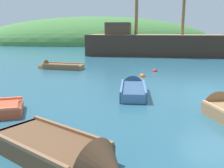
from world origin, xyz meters
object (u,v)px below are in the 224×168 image
object	(u,v)px
rowboat_near_dock	(66,157)
buoy_red	(155,72)
buoy_orange	(142,77)
rowboat_center	(133,90)
rowboat_outer_right	(57,67)
sailing_ship	(155,47)

from	to	relation	value
rowboat_near_dock	buoy_red	xyz separation A→B (m)	(4.27, 10.32, -0.13)
buoy_orange	rowboat_center	bearing A→B (deg)	-107.41
rowboat_outer_right	buoy_orange	xyz separation A→B (m)	(4.91, -3.18, -0.09)
rowboat_near_dock	rowboat_center	distance (m)	5.78
rowboat_near_dock	rowboat_center	size ratio (longest dim) A/B	1.03
rowboat_outer_right	buoy_orange	distance (m)	5.85
buoy_red	rowboat_near_dock	bearing A→B (deg)	-112.49
buoy_red	sailing_ship	bearing A→B (deg)	76.43
rowboat_center	rowboat_outer_right	bearing A→B (deg)	39.16
rowboat_center	rowboat_outer_right	size ratio (longest dim) A/B	0.94
sailing_ship	rowboat_outer_right	bearing A→B (deg)	-124.32
buoy_red	rowboat_center	bearing A→B (deg)	-113.11
sailing_ship	buoy_orange	world-z (taller)	sailing_ship
sailing_ship	rowboat_outer_right	xyz separation A→B (m)	(-8.17, -7.54, -0.65)
rowboat_near_dock	rowboat_outer_right	world-z (taller)	rowboat_near_dock
rowboat_near_dock	rowboat_outer_right	xyz separation A→B (m)	(-1.69, 11.94, -0.04)
rowboat_near_dock	rowboat_outer_right	bearing A→B (deg)	140.64
rowboat_near_dock	buoy_orange	size ratio (longest dim) A/B	9.51
rowboat_outer_right	rowboat_near_dock	bearing A→B (deg)	117.27
rowboat_near_dock	buoy_red	world-z (taller)	rowboat_near_dock
sailing_ship	rowboat_center	size ratio (longest dim) A/B	5.13
sailing_ship	rowboat_near_dock	distance (m)	20.54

